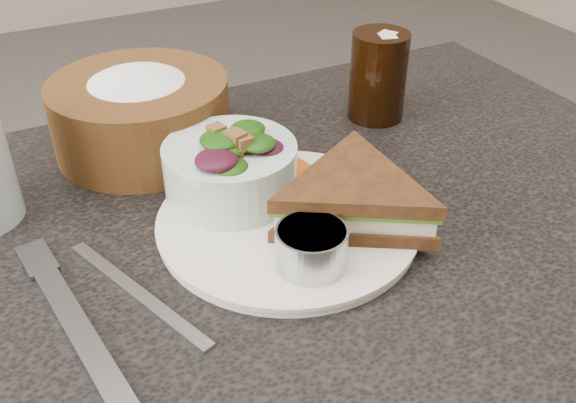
# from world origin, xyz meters

# --- Properties ---
(dinner_plate) EXTENTS (0.25, 0.25, 0.01)m
(dinner_plate) POSITION_xyz_m (0.03, 0.02, 0.76)
(dinner_plate) COLOR silver
(dinner_plate) RESTS_ON dining_table
(sandwich) EXTENTS (0.25, 0.25, 0.05)m
(sandwich) POSITION_xyz_m (0.09, -0.01, 0.79)
(sandwich) COLOR #4E2C14
(sandwich) RESTS_ON dinner_plate
(salad_bowl) EXTENTS (0.15, 0.15, 0.08)m
(salad_bowl) POSITION_xyz_m (-0.00, 0.09, 0.80)
(salad_bowl) COLOR silver
(salad_bowl) RESTS_ON dinner_plate
(dressing_ramekin) EXTENTS (0.08, 0.08, 0.04)m
(dressing_ramekin) POSITION_xyz_m (0.02, -0.05, 0.78)
(dressing_ramekin) COLOR #A9ACB2
(dressing_ramekin) RESTS_ON dinner_plate
(orange_wedge) EXTENTS (0.09, 0.09, 0.03)m
(orange_wedge) POSITION_xyz_m (0.07, 0.09, 0.78)
(orange_wedge) COLOR #FF5C10
(orange_wedge) RESTS_ON dinner_plate
(fork) EXTENTS (0.05, 0.21, 0.01)m
(fork) POSITION_xyz_m (-0.18, -0.02, 0.75)
(fork) COLOR gray
(fork) RESTS_ON dining_table
(knife) EXTENTS (0.08, 0.18, 0.00)m
(knife) POSITION_xyz_m (-0.13, -0.01, 0.75)
(knife) COLOR #A9ABAF
(knife) RESTS_ON dining_table
(bread_basket) EXTENTS (0.23, 0.23, 0.11)m
(bread_basket) POSITION_xyz_m (-0.05, 0.24, 0.81)
(bread_basket) COLOR brown
(bread_basket) RESTS_ON dining_table
(cola_glass) EXTENTS (0.07, 0.07, 0.12)m
(cola_glass) POSITION_xyz_m (0.24, 0.18, 0.81)
(cola_glass) COLOR black
(cola_glass) RESTS_ON dining_table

